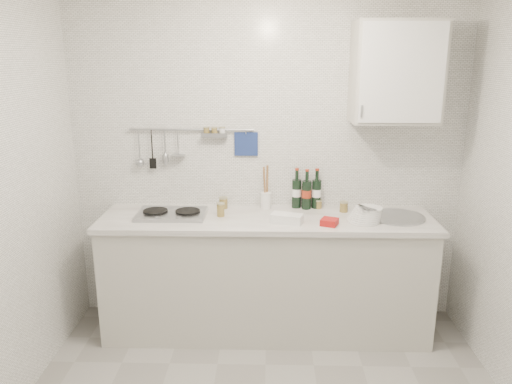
# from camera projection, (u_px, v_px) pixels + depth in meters

# --- Properties ---
(back_wall) EXTENTS (3.00, 0.02, 2.50)m
(back_wall) POSITION_uv_depth(u_px,v_px,m) (267.00, 164.00, 3.86)
(back_wall) COLOR silver
(back_wall) RESTS_ON floor
(counter) EXTENTS (2.44, 0.64, 0.96)m
(counter) POSITION_uv_depth(u_px,v_px,m) (267.00, 277.00, 3.79)
(counter) COLOR #B5B2A7
(counter) RESTS_ON floor
(wall_rail) EXTENTS (0.98, 0.09, 0.34)m
(wall_rail) POSITION_uv_depth(u_px,v_px,m) (189.00, 142.00, 3.80)
(wall_rail) COLOR #93969B
(wall_rail) RESTS_ON back_wall
(wall_cabinet) EXTENTS (0.60, 0.38, 0.70)m
(wall_cabinet) POSITION_uv_depth(u_px,v_px,m) (396.00, 72.00, 3.48)
(wall_cabinet) COLOR #B5B2A7
(wall_cabinet) RESTS_ON back_wall
(plate_stack_hob) EXTENTS (0.27, 0.26, 0.02)m
(plate_stack_hob) POSITION_uv_depth(u_px,v_px,m) (174.00, 214.00, 3.67)
(plate_stack_hob) COLOR #45639D
(plate_stack_hob) RESTS_ON counter
(plate_stack_sink) EXTENTS (0.25, 0.24, 0.11)m
(plate_stack_sink) POSITION_uv_depth(u_px,v_px,m) (366.00, 215.00, 3.55)
(plate_stack_sink) COLOR white
(plate_stack_sink) RESTS_ON counter
(wine_bottles) EXTENTS (0.23, 0.11, 0.31)m
(wine_bottles) POSITION_uv_depth(u_px,v_px,m) (307.00, 189.00, 3.83)
(wine_bottles) COLOR black
(wine_bottles) RESTS_ON counter
(butter_dish) EXTENTS (0.24, 0.17, 0.07)m
(butter_dish) POSITION_uv_depth(u_px,v_px,m) (287.00, 218.00, 3.52)
(butter_dish) COLOR white
(butter_dish) RESTS_ON counter
(strawberry_punnet) EXTENTS (0.14, 0.14, 0.05)m
(strawberry_punnet) POSITION_uv_depth(u_px,v_px,m) (329.00, 222.00, 3.48)
(strawberry_punnet) COLOR red
(strawberry_punnet) RESTS_ON counter
(utensil_crock) EXTENTS (0.08, 0.08, 0.34)m
(utensil_crock) POSITION_uv_depth(u_px,v_px,m) (266.00, 198.00, 3.85)
(utensil_crock) COLOR white
(utensil_crock) RESTS_ON counter
(jar_a) EXTENTS (0.07, 0.07, 0.09)m
(jar_a) POSITION_uv_depth(u_px,v_px,m) (223.00, 203.00, 3.85)
(jar_a) COLOR olive
(jar_a) RESTS_ON counter
(jar_b) EXTENTS (0.06, 0.06, 0.07)m
(jar_b) POSITION_uv_depth(u_px,v_px,m) (318.00, 204.00, 3.86)
(jar_b) COLOR olive
(jar_b) RESTS_ON counter
(jar_c) EXTENTS (0.07, 0.07, 0.08)m
(jar_c) POSITION_uv_depth(u_px,v_px,m) (344.00, 207.00, 3.77)
(jar_c) COLOR olive
(jar_c) RESTS_ON counter
(jar_d) EXTENTS (0.06, 0.06, 0.10)m
(jar_d) POSITION_uv_depth(u_px,v_px,m) (221.00, 209.00, 3.66)
(jar_d) COLOR olive
(jar_d) RESTS_ON counter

